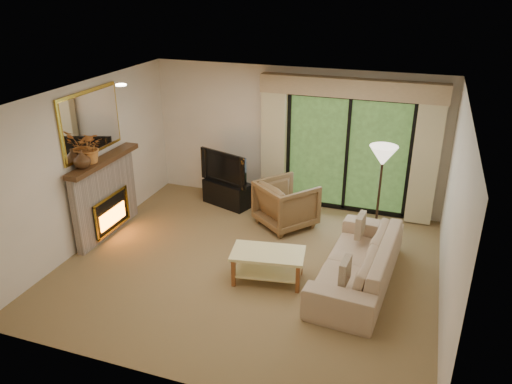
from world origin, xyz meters
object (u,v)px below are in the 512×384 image
(media_console, at_px, (228,193))
(coffee_table, at_px, (268,266))
(sofa, at_px, (358,261))
(armchair, at_px, (286,204))

(media_console, xyz_separation_m, coffee_table, (1.53, -2.24, -0.00))
(media_console, height_order, coffee_table, media_console)
(media_console, xyz_separation_m, sofa, (2.75, -1.87, 0.11))
(coffee_table, bearing_deg, armchair, 88.34)
(sofa, bearing_deg, armchair, -129.41)
(armchair, xyz_separation_m, coffee_table, (0.23, -1.77, -0.18))
(sofa, bearing_deg, coffee_table, -68.63)
(armchair, relative_size, coffee_table, 0.87)
(media_console, height_order, sofa, sofa)
(media_console, relative_size, coffee_table, 0.90)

